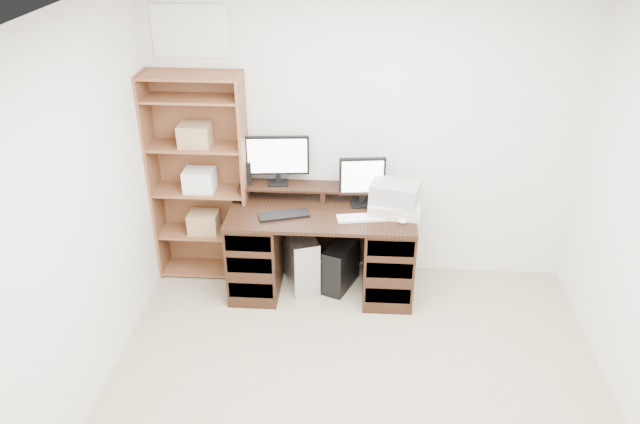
# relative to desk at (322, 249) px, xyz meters

# --- Properties ---
(room) EXTENTS (3.54, 4.04, 2.54)m
(room) POSITION_rel_desk_xyz_m (0.32, -1.64, 0.86)
(room) COLOR tan
(room) RESTS_ON ground
(desk) EXTENTS (1.50, 0.70, 0.75)m
(desk) POSITION_rel_desk_xyz_m (0.00, 0.00, 0.00)
(desk) COLOR black
(desk) RESTS_ON ground
(riser_shelf) EXTENTS (1.40, 0.22, 0.12)m
(riser_shelf) POSITION_rel_desk_xyz_m (0.00, 0.21, 0.45)
(riser_shelf) COLOR black
(riser_shelf) RESTS_ON desk
(monitor_wide) EXTENTS (0.52, 0.15, 0.41)m
(monitor_wide) POSITION_rel_desk_xyz_m (-0.38, 0.24, 0.71)
(monitor_wide) COLOR black
(monitor_wide) RESTS_ON riser_shelf
(monitor_small) EXTENTS (0.37, 0.16, 0.41)m
(monitor_small) POSITION_rel_desk_xyz_m (0.32, 0.14, 0.58)
(monitor_small) COLOR black
(monitor_small) RESTS_ON desk
(speaker) EXTENTS (0.10, 0.10, 0.20)m
(speaker) POSITION_rel_desk_xyz_m (-0.64, 0.20, 0.58)
(speaker) COLOR black
(speaker) RESTS_ON riser_shelf
(keyboard_black) EXTENTS (0.42, 0.25, 0.02)m
(keyboard_black) POSITION_rel_desk_xyz_m (-0.29, -0.12, 0.37)
(keyboard_black) COLOR black
(keyboard_black) RESTS_ON desk
(keyboard_white) EXTENTS (0.42, 0.19, 0.02)m
(keyboard_white) POSITION_rel_desk_xyz_m (0.33, -0.12, 0.37)
(keyboard_white) COLOR white
(keyboard_white) RESTS_ON desk
(mouse) EXTENTS (0.08, 0.06, 0.03)m
(mouse) POSITION_rel_desk_xyz_m (0.64, -0.16, 0.38)
(mouse) COLOR white
(mouse) RESTS_ON desk
(printer) EXTENTS (0.43, 0.33, 0.10)m
(printer) POSITION_rel_desk_xyz_m (0.58, 0.01, 0.41)
(printer) COLOR beige
(printer) RESTS_ON desk
(basket) EXTENTS (0.42, 0.34, 0.16)m
(basket) POSITION_rel_desk_xyz_m (0.58, 0.01, 0.54)
(basket) COLOR #959B9F
(basket) RESTS_ON printer
(tower_silver) EXTENTS (0.37, 0.54, 0.49)m
(tower_silver) POSITION_rel_desk_xyz_m (-0.19, 0.07, -0.14)
(tower_silver) COLOR silver
(tower_silver) RESTS_ON ground
(tower_black) EXTENTS (0.32, 0.45, 0.41)m
(tower_black) POSITION_rel_desk_xyz_m (0.16, 0.04, -0.18)
(tower_black) COLOR black
(tower_black) RESTS_ON ground
(bookshelf) EXTENTS (0.80, 0.30, 1.80)m
(bookshelf) POSITION_rel_desk_xyz_m (-1.03, 0.21, 0.53)
(bookshelf) COLOR brown
(bookshelf) RESTS_ON ground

